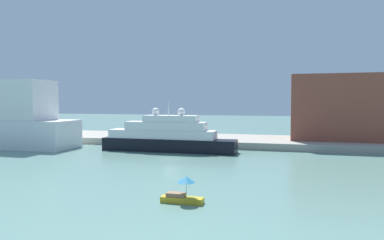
% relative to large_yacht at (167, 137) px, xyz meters
% --- Properties ---
extents(ground, '(400.00, 400.00, 0.00)m').
position_rel_large_yacht_xyz_m(ground, '(4.14, -9.57, -3.12)').
color(ground, slate).
extents(quay_dock, '(110.00, 19.80, 1.62)m').
position_rel_large_yacht_xyz_m(quay_dock, '(4.14, 16.33, -2.31)').
color(quay_dock, gray).
rests_on(quay_dock, ground).
extents(large_yacht, '(29.25, 4.83, 10.67)m').
position_rel_large_yacht_xyz_m(large_yacht, '(0.00, 0.00, 0.00)').
color(large_yacht, black).
rests_on(large_yacht, ground).
extents(small_motorboat, '(4.57, 1.90, 2.89)m').
position_rel_large_yacht_xyz_m(small_motorboat, '(14.61, -36.05, -1.96)').
color(small_motorboat, '#B7991E').
rests_on(small_motorboat, ground).
extents(harbor_building, '(21.88, 11.85, 15.37)m').
position_rel_large_yacht_xyz_m(harbor_building, '(36.66, 18.42, 6.18)').
color(harbor_building, brown).
rests_on(harbor_building, quay_dock).
extents(parked_car, '(4.16, 1.70, 1.39)m').
position_rel_large_yacht_xyz_m(parked_car, '(-12.89, 9.93, -0.90)').
color(parked_car, silver).
rests_on(parked_car, quay_dock).
extents(person_figure, '(0.36, 0.36, 1.54)m').
position_rel_large_yacht_xyz_m(person_figure, '(-7.15, 13.70, -0.80)').
color(person_figure, '#334C8C').
rests_on(person_figure, quay_dock).
extents(mooring_bollard, '(0.39, 0.39, 0.62)m').
position_rel_large_yacht_xyz_m(mooring_bollard, '(6.77, 7.98, -1.20)').
color(mooring_bollard, black).
rests_on(mooring_bollard, quay_dock).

